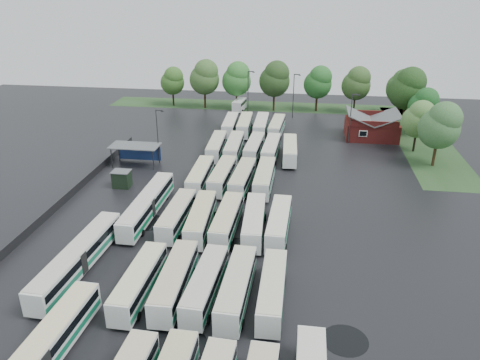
# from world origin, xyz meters

# --- Properties ---
(ground) EXTENTS (160.00, 160.00, 0.00)m
(ground) POSITION_xyz_m (0.00, 0.00, 0.00)
(ground) COLOR black
(ground) RESTS_ON ground
(brick_building) EXTENTS (10.07, 8.60, 5.39)m
(brick_building) POSITION_xyz_m (24.00, 42.77, 1.87)
(brick_building) COLOR maroon
(brick_building) RESTS_ON ground
(wash_shed) EXTENTS (8.20, 4.20, 3.58)m
(wash_shed) POSITION_xyz_m (-17.20, 22.02, 2.99)
(wash_shed) COLOR #2D2D30
(wash_shed) RESTS_ON ground
(utility_hut) EXTENTS (2.70, 2.20, 2.62)m
(utility_hut) POSITION_xyz_m (-16.20, 12.60, 1.32)
(utility_hut) COLOR black
(utility_hut) RESTS_ON ground
(grass_strip_north) EXTENTS (80.00, 10.00, 0.01)m
(grass_strip_north) POSITION_xyz_m (2.00, 64.80, 0.01)
(grass_strip_north) COLOR #23411D
(grass_strip_north) RESTS_ON ground
(grass_strip_east) EXTENTS (10.00, 50.00, 0.01)m
(grass_strip_east) POSITION_xyz_m (34.00, 42.80, 0.01)
(grass_strip_east) COLOR #23411D
(grass_strip_east) RESTS_ON ground
(west_fence) EXTENTS (0.10, 50.00, 1.20)m
(west_fence) POSITION_xyz_m (-22.20, 8.00, 0.60)
(west_fence) COLOR #2D2D30
(west_fence) RESTS_ON ground
(bus_r1c0) EXTENTS (2.55, 11.02, 3.06)m
(bus_r1c0) POSITION_xyz_m (-4.55, -12.68, 1.68)
(bus_r1c0) COLOR silver
(bus_r1c0) RESTS_ON ground
(bus_r1c1) EXTENTS (2.62, 11.36, 3.15)m
(bus_r1c1) POSITION_xyz_m (-1.09, -12.11, 1.73)
(bus_r1c1) COLOR silver
(bus_r1c1) RESTS_ON ground
(bus_r1c2) EXTENTS (2.78, 10.96, 3.02)m
(bus_r1c2) POSITION_xyz_m (2.00, -12.16, 1.66)
(bus_r1c2) COLOR silver
(bus_r1c2) RESTS_ON ground
(bus_r1c3) EXTENTS (2.67, 11.35, 3.14)m
(bus_r1c3) POSITION_xyz_m (5.13, -12.30, 1.73)
(bus_r1c3) COLOR silver
(bus_r1c3) RESTS_ON ground
(bus_r1c4) EXTENTS (2.35, 10.83, 3.01)m
(bus_r1c4) POSITION_xyz_m (8.58, -12.12, 1.66)
(bus_r1c4) COLOR silver
(bus_r1c4) RESTS_ON ground
(bus_r2c0) EXTENTS (2.55, 10.97, 3.04)m
(bus_r2c0) POSITION_xyz_m (-4.59, 1.55, 1.67)
(bus_r2c0) COLOR silver
(bus_r2c0) RESTS_ON ground
(bus_r2c1) EXTENTS (2.94, 11.36, 3.13)m
(bus_r2c1) POSITION_xyz_m (-1.39, 1.05, 1.72)
(bus_r2c1) COLOR silver
(bus_r2c1) RESTS_ON ground
(bus_r2c2) EXTENTS (2.59, 11.27, 3.13)m
(bus_r2c2) POSITION_xyz_m (1.91, 1.08, 1.72)
(bus_r2c2) COLOR silver
(bus_r2c2) RESTS_ON ground
(bus_r2c3) EXTENTS (2.92, 11.32, 3.12)m
(bus_r2c3) POSITION_xyz_m (5.28, 1.22, 1.72)
(bus_r2c3) COLOR silver
(bus_r2c3) RESTS_ON ground
(bus_r2c4) EXTENTS (2.64, 11.07, 3.07)m
(bus_r2c4) POSITION_xyz_m (8.33, 1.32, 1.69)
(bus_r2c4) COLOR silver
(bus_r2c4) RESTS_ON ground
(bus_r3c0) EXTENTS (2.52, 11.01, 3.05)m
(bus_r3c0) POSITION_xyz_m (-4.47, 14.58, 1.68)
(bus_r3c0) COLOR silver
(bus_r3c0) RESTS_ON ground
(bus_r3c1) EXTENTS (2.75, 11.20, 3.10)m
(bus_r3c1) POSITION_xyz_m (-1.15, 15.05, 1.70)
(bus_r3c1) COLOR silver
(bus_r3c1) RESTS_ON ground
(bus_r3c2) EXTENTS (2.86, 11.13, 3.07)m
(bus_r3c2) POSITION_xyz_m (1.99, 14.66, 1.69)
(bus_r3c2) COLOR silver
(bus_r3c2) RESTS_ON ground
(bus_r3c3) EXTENTS (2.50, 11.32, 3.15)m
(bus_r3c3) POSITION_xyz_m (5.26, 15.10, 1.73)
(bus_r3c3) COLOR silver
(bus_r3c3) RESTS_ON ground
(bus_r4c0) EXTENTS (2.81, 11.12, 3.07)m
(bus_r4c0) POSITION_xyz_m (-4.58, 28.36, 1.69)
(bus_r4c0) COLOR silver
(bus_r4c0) RESTS_ON ground
(bus_r4c1) EXTENTS (2.67, 11.33, 3.14)m
(bus_r4c1) POSITION_xyz_m (-1.37, 28.19, 1.73)
(bus_r4c1) COLOR silver
(bus_r4c1) RESTS_ON ground
(bus_r4c2) EXTENTS (2.73, 10.96, 3.03)m
(bus_r4c2) POSITION_xyz_m (2.16, 28.75, 1.67)
(bus_r4c2) COLOR silver
(bus_r4c2) RESTS_ON ground
(bus_r4c3) EXTENTS (2.70, 11.05, 3.06)m
(bus_r4c3) POSITION_xyz_m (5.20, 28.21, 1.68)
(bus_r4c3) COLOR silver
(bus_r4c3) RESTS_ON ground
(bus_r4c4) EXTENTS (2.79, 11.13, 3.07)m
(bus_r4c4) POSITION_xyz_m (8.50, 28.11, 1.69)
(bus_r4c4) COLOR silver
(bus_r4c4) RESTS_ON ground
(bus_r5c0) EXTENTS (2.80, 11.09, 3.06)m
(bus_r5c0) POSITION_xyz_m (-4.28, 41.90, 1.68)
(bus_r5c0) COLOR silver
(bus_r5c0) RESTS_ON ground
(bus_r5c1) EXTENTS (2.78, 11.29, 3.12)m
(bus_r5c1) POSITION_xyz_m (-1.33, 42.14, 1.72)
(bus_r5c1) COLOR silver
(bus_r5c1) RESTS_ON ground
(bus_r5c2) EXTENTS (2.59, 11.39, 3.16)m
(bus_r5c2) POSITION_xyz_m (2.06, 42.21, 1.74)
(bus_r5c2) COLOR silver
(bus_r5c2) RESTS_ON ground
(bus_r5c3) EXTENTS (2.86, 11.03, 3.04)m
(bus_r5c3) POSITION_xyz_m (5.24, 41.90, 1.67)
(bus_r5c3) COLOR silver
(bus_r5c3) RESTS_ON ground
(artic_bus_west_a) EXTENTS (3.02, 16.51, 3.05)m
(artic_bus_west_a) POSITION_xyz_m (-9.01, -23.34, 1.69)
(artic_bus_west_a) COLOR silver
(artic_bus_west_a) RESTS_ON ground
(artic_bus_west_b) EXTENTS (2.56, 16.48, 3.05)m
(artic_bus_west_b) POSITION_xyz_m (-9.28, 3.99, 1.69)
(artic_bus_west_b) COLOR silver
(artic_bus_west_b) RESTS_ON ground
(artic_bus_west_c) EXTENTS (3.14, 16.76, 3.09)m
(artic_bus_west_c) POSITION_xyz_m (-12.47, -9.54, 1.71)
(artic_bus_west_c) COLOR silver
(artic_bus_west_c) RESTS_ON ground
(minibus) EXTENTS (2.82, 6.18, 2.61)m
(minibus) POSITION_xyz_m (-4.97, 59.76, 1.45)
(minibus) COLOR white
(minibus) RESTS_ON ground
(tree_north_0) EXTENTS (5.85, 5.85, 9.69)m
(tree_north_0) POSITION_xyz_m (-21.88, 62.37, 6.23)
(tree_north_0) COLOR black
(tree_north_0) RESTS_ON ground
(tree_north_1) EXTENTS (7.17, 7.17, 11.88)m
(tree_north_1) POSITION_xyz_m (-13.47, 61.01, 7.64)
(tree_north_1) COLOR #322110
(tree_north_1) RESTS_ON ground
(tree_north_2) EXTENTS (6.95, 6.95, 11.52)m
(tree_north_2) POSITION_xyz_m (-5.71, 61.12, 7.41)
(tree_north_2) COLOR #322519
(tree_north_2) RESTS_ON ground
(tree_north_3) EXTENTS (7.22, 7.22, 11.96)m
(tree_north_3) POSITION_xyz_m (3.39, 60.88, 7.69)
(tree_north_3) COLOR #362217
(tree_north_3) RESTS_ON ground
(tree_north_4) EXTENTS (6.57, 6.57, 10.88)m
(tree_north_4) POSITION_xyz_m (13.52, 61.93, 7.00)
(tree_north_4) COLOR black
(tree_north_4) RESTS_ON ground
(tree_north_5) EXTENTS (6.66, 6.66, 11.02)m
(tree_north_5) POSITION_xyz_m (22.28, 61.38, 7.09)
(tree_north_5) COLOR black
(tree_north_5) RESTS_ON ground
(tree_north_6) EXTENTS (6.37, 6.37, 10.54)m
(tree_north_6) POSITION_xyz_m (32.35, 61.85, 6.78)
(tree_north_6) COLOR black
(tree_north_6) RESTS_ON ground
(tree_east_0) EXTENTS (6.74, 6.74, 11.17)m
(tree_east_0) POSITION_xyz_m (32.94, 28.43, 7.18)
(tree_east_0) COLOR #382514
(tree_east_0) RESTS_ON ground
(tree_east_1) EXTENTS (5.81, 5.81, 9.63)m
(tree_east_1) POSITION_xyz_m (31.05, 35.44, 6.20)
(tree_east_1) COLOR black
(tree_east_1) RESTS_ON ground
(tree_east_2) EXTENTS (5.86, 5.86, 9.70)m
(tree_east_2) POSITION_xyz_m (34.13, 46.17, 6.24)
(tree_east_2) COLOR black
(tree_east_2) RESTS_ON ground
(tree_east_3) EXTENTS (7.64, 7.64, 12.66)m
(tree_east_3) POSITION_xyz_m (31.94, 52.28, 8.15)
(tree_east_3) COLOR black
(tree_east_3) RESTS_ON ground
(tree_east_4) EXTENTS (6.74, 6.74, 11.17)m
(tree_east_4) POSITION_xyz_m (32.02, 58.71, 7.18)
(tree_east_4) COLOR black
(tree_east_4) RESTS_ON ground
(lamp_post_ne) EXTENTS (1.47, 0.29, 9.58)m
(lamp_post_ne) POSITION_xyz_m (19.46, 38.70, 5.56)
(lamp_post_ne) COLOR #2D2D30
(lamp_post_ne) RESTS_ON ground
(lamp_post_nw) EXTENTS (1.44, 0.28, 9.37)m
(lamp_post_nw) POSITION_xyz_m (-13.57, 23.42, 5.44)
(lamp_post_nw) COLOR #2D2D30
(lamp_post_nw) RESTS_ON ground
(lamp_post_back_w) EXTENTS (1.57, 0.31, 10.21)m
(lamp_post_back_w) POSITION_xyz_m (-2.25, 55.89, 5.93)
(lamp_post_back_w) COLOR #2D2D30
(lamp_post_back_w) RESTS_ON ground
(lamp_post_back_e) EXTENTS (1.53, 0.30, 9.93)m
(lamp_post_back_e) POSITION_xyz_m (8.09, 55.28, 5.77)
(lamp_post_back_e) COLOR #2D2D30
(lamp_post_back_e) RESTS_ON ground
(puddle_0) EXTENTS (5.74, 5.74, 0.01)m
(puddle_0) POSITION_xyz_m (0.94, -19.36, 0.00)
(puddle_0) COLOR black
(puddle_0) RESTS_ON ground
(puddle_2) EXTENTS (4.49, 4.49, 0.01)m
(puddle_2) POSITION_xyz_m (-8.64, 2.15, 0.00)
(puddle_2) COLOR black
(puddle_2) RESTS_ON ground
(puddle_3) EXTENTS (3.39, 3.39, 0.01)m
(puddle_3) POSITION_xyz_m (3.61, -1.75, 0.00)
(puddle_3) COLOR black
(puddle_3) RESTS_ON ground
(puddle_4) EXTENTS (4.11, 4.11, 0.01)m
(puddle_4) POSITION_xyz_m (15.35, -16.25, 0.00)
(puddle_4) COLOR black
(puddle_4) RESTS_ON ground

